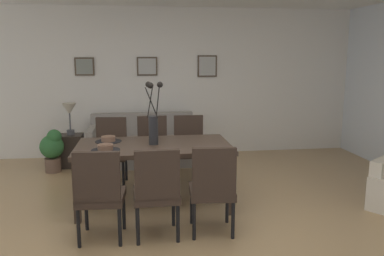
{
  "coord_description": "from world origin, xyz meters",
  "views": [
    {
      "loc": [
        -0.29,
        -3.79,
        1.77
      ],
      "look_at": [
        0.36,
        0.91,
        0.89
      ],
      "focal_mm": 36.74,
      "sensor_mm": 36.0,
      "label": 1
    }
  ],
  "objects_px": {
    "dining_chair_mid_left": "(213,186)",
    "dining_chair_mid_right": "(189,145)",
    "dining_table": "(154,150)",
    "potted_plant": "(52,148)",
    "side_table": "(72,151)",
    "framed_picture_center": "(147,66)",
    "bowl_near_left": "(105,147)",
    "bowl_near_right": "(108,138)",
    "framed_picture_right": "(207,66)",
    "dining_chair_near_left": "(100,191)",
    "dining_chair_far_left": "(157,189)",
    "centerpiece_vase": "(153,121)",
    "framed_picture_left": "(84,67)",
    "dining_chair_far_right": "(153,146)",
    "sofa": "(143,146)",
    "dining_chair_near_right": "(111,148)",
    "table_lamp": "(69,112)"
  },
  "relations": [
    {
      "from": "sofa",
      "to": "potted_plant",
      "type": "bearing_deg",
      "value": -164.65
    },
    {
      "from": "dining_chair_mid_left",
      "to": "framed_picture_left",
      "type": "relative_size",
      "value": 2.82
    },
    {
      "from": "dining_chair_far_right",
      "to": "sofa",
      "type": "xyz_separation_m",
      "value": [
        -0.13,
        1.0,
        -0.23
      ]
    },
    {
      "from": "dining_table",
      "to": "potted_plant",
      "type": "bearing_deg",
      "value": 133.91
    },
    {
      "from": "dining_table",
      "to": "dining_chair_mid_right",
      "type": "relative_size",
      "value": 1.96
    },
    {
      "from": "dining_chair_far_left",
      "to": "framed_picture_center",
      "type": "relative_size",
      "value": 2.6
    },
    {
      "from": "dining_chair_near_left",
      "to": "framed_picture_left",
      "type": "distance_m",
      "value": 3.55
    },
    {
      "from": "table_lamp",
      "to": "dining_chair_mid_left",
      "type": "bearing_deg",
      "value": -56.81
    },
    {
      "from": "sofa",
      "to": "table_lamp",
      "type": "xyz_separation_m",
      "value": [
        -1.15,
        -0.08,
        0.61
      ]
    },
    {
      "from": "dining_chair_near_left",
      "to": "side_table",
      "type": "relative_size",
      "value": 1.77
    },
    {
      "from": "bowl_near_right",
      "to": "dining_chair_far_left",
      "type": "bearing_deg",
      "value": -65.26
    },
    {
      "from": "framed_picture_center",
      "to": "dining_chair_near_left",
      "type": "bearing_deg",
      "value": -99.34
    },
    {
      "from": "centerpiece_vase",
      "to": "bowl_near_left",
      "type": "distance_m",
      "value": 0.63
    },
    {
      "from": "dining_chair_near_left",
      "to": "centerpiece_vase",
      "type": "xyz_separation_m",
      "value": [
        0.55,
        0.91,
        0.51
      ]
    },
    {
      "from": "dining_chair_far_right",
      "to": "dining_chair_mid_left",
      "type": "relative_size",
      "value": 1.0
    },
    {
      "from": "dining_chair_far_right",
      "to": "framed_picture_center",
      "type": "xyz_separation_m",
      "value": [
        -0.02,
        1.5,
        1.07
      ]
    },
    {
      "from": "dining_chair_mid_left",
      "to": "table_lamp",
      "type": "distance_m",
      "value": 3.3
    },
    {
      "from": "dining_chair_near_right",
      "to": "dining_chair_mid_left",
      "type": "xyz_separation_m",
      "value": [
        1.1,
        -1.78,
        0.0
      ]
    },
    {
      "from": "bowl_near_left",
      "to": "bowl_near_right",
      "type": "relative_size",
      "value": 1.0
    },
    {
      "from": "dining_chair_far_right",
      "to": "framed_picture_left",
      "type": "height_order",
      "value": "framed_picture_left"
    },
    {
      "from": "dining_chair_mid_right",
      "to": "side_table",
      "type": "bearing_deg",
      "value": 152.51
    },
    {
      "from": "side_table",
      "to": "framed_picture_left",
      "type": "xyz_separation_m",
      "value": [
        0.19,
        0.59,
        1.33
      ]
    },
    {
      "from": "dining_chair_mid_left",
      "to": "table_lamp",
      "type": "bearing_deg",
      "value": 123.19
    },
    {
      "from": "bowl_near_left",
      "to": "dining_table",
      "type": "bearing_deg",
      "value": 22.54
    },
    {
      "from": "framed_picture_left",
      "to": "dining_chair_far_left",
      "type": "bearing_deg",
      "value": -72.57
    },
    {
      "from": "dining_chair_mid_left",
      "to": "framed_picture_right",
      "type": "xyz_separation_m",
      "value": [
        0.53,
        3.34,
        1.07
      ]
    },
    {
      "from": "dining_chair_mid_left",
      "to": "dining_chair_mid_right",
      "type": "relative_size",
      "value": 1.0
    },
    {
      "from": "dining_chair_far_left",
      "to": "dining_chair_mid_right",
      "type": "height_order",
      "value": "same"
    },
    {
      "from": "dining_chair_far_right",
      "to": "centerpiece_vase",
      "type": "relative_size",
      "value": 1.25
    },
    {
      "from": "dining_chair_far_left",
      "to": "bowl_near_right",
      "type": "relative_size",
      "value": 5.41
    },
    {
      "from": "dining_chair_near_left",
      "to": "framed_picture_center",
      "type": "bearing_deg",
      "value": 80.66
    },
    {
      "from": "bowl_near_right",
      "to": "potted_plant",
      "type": "bearing_deg",
      "value": 125.66
    },
    {
      "from": "bowl_near_right",
      "to": "framed_picture_center",
      "type": "height_order",
      "value": "framed_picture_center"
    },
    {
      "from": "centerpiece_vase",
      "to": "sofa",
      "type": "relative_size",
      "value": 0.42
    },
    {
      "from": "dining_chair_mid_right",
      "to": "bowl_near_left",
      "type": "distance_m",
      "value": 1.59
    },
    {
      "from": "dining_chair_far_right",
      "to": "centerpiece_vase",
      "type": "distance_m",
      "value": 1.06
    },
    {
      "from": "framed_picture_center",
      "to": "potted_plant",
      "type": "xyz_separation_m",
      "value": [
        -1.49,
        -0.89,
        -1.21
      ]
    },
    {
      "from": "dining_chair_far_right",
      "to": "framed_picture_center",
      "type": "height_order",
      "value": "framed_picture_center"
    },
    {
      "from": "bowl_near_left",
      "to": "side_table",
      "type": "relative_size",
      "value": 0.33
    },
    {
      "from": "centerpiece_vase",
      "to": "dining_chair_mid_right",
      "type": "bearing_deg",
      "value": 59.12
    },
    {
      "from": "dining_chair_far_left",
      "to": "table_lamp",
      "type": "bearing_deg",
      "value": 114.23
    },
    {
      "from": "bowl_near_left",
      "to": "bowl_near_right",
      "type": "height_order",
      "value": "same"
    },
    {
      "from": "dining_chair_mid_left",
      "to": "sofa",
      "type": "height_order",
      "value": "dining_chair_mid_left"
    },
    {
      "from": "framed_picture_left",
      "to": "bowl_near_left",
      "type": "bearing_deg",
      "value": -78.81
    },
    {
      "from": "dining_chair_near_left",
      "to": "dining_chair_far_left",
      "type": "bearing_deg",
      "value": -1.04
    },
    {
      "from": "dining_table",
      "to": "dining_chair_far_left",
      "type": "xyz_separation_m",
      "value": [
        -0.01,
        -0.92,
        -0.16
      ]
    },
    {
      "from": "bowl_near_left",
      "to": "framed_picture_right",
      "type": "distance_m",
      "value": 3.21
    },
    {
      "from": "sofa",
      "to": "bowl_near_right",
      "type": "bearing_deg",
      "value": -104.31
    },
    {
      "from": "dining_chair_near_right",
      "to": "bowl_near_right",
      "type": "bearing_deg",
      "value": -88.16
    },
    {
      "from": "dining_table",
      "to": "framed_picture_right",
      "type": "height_order",
      "value": "framed_picture_right"
    }
  ]
}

